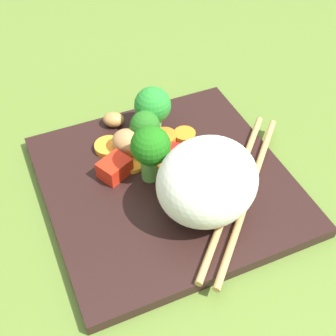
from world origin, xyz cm
name	(u,v)px	position (x,y,z in cm)	size (l,w,h in cm)	color
ground_plane	(167,194)	(0.00, 0.00, -1.00)	(110.00, 110.00, 2.00)	#57732B
square_plate	(167,184)	(0.00, 0.00, 0.62)	(24.19, 24.19, 1.24)	black
rice_mound	(207,182)	(1.72, -5.20, 5.36)	(9.45, 8.50, 8.24)	white
broccoli_floret_0	(153,106)	(1.77, 7.91, 4.44)	(4.07, 4.07, 5.39)	#71B34D
broccoli_floret_1	(141,127)	(-0.40, 5.81, 3.81)	(3.23, 3.23, 4.33)	#599A3B
broccoli_floret_2	(150,148)	(-1.30, 0.95, 5.29)	(3.93, 3.93, 6.41)	#579B3D
carrot_slice_0	(109,147)	(-3.96, 6.74, 1.54)	(3.09, 3.09, 0.61)	orange
carrot_slice_1	(185,135)	(4.37, 5.08, 1.61)	(2.42, 2.42, 0.74)	orange
carrot_slice_2	(137,131)	(-0.23, 7.91, 1.53)	(2.16, 2.16, 0.58)	orange
carrot_slice_3	(132,165)	(-2.55, 3.21, 1.47)	(2.34, 2.34, 0.46)	orange
carrot_slice_4	(152,156)	(-0.15, 3.50, 1.57)	(3.05, 3.05, 0.66)	orange
carrot_slice_5	(165,137)	(2.18, 5.62, 1.63)	(2.64, 2.64, 0.79)	orange
pepper_chunk_0	(181,156)	(2.37, 1.68, 2.20)	(2.32, 1.75, 1.93)	red
pepper_chunk_1	(115,168)	(-4.59, 2.79, 2.18)	(3.06, 2.40, 1.89)	red
chicken_piece_0	(114,120)	(-2.14, 10.27, 2.04)	(2.43, 1.94, 1.61)	#B48246
chicken_piece_2	(129,143)	(-2.09, 5.30, 2.68)	(3.73, 3.07, 2.88)	tan
chopstick_pair	(241,191)	(6.07, -4.60, 1.58)	(17.49, 17.90, 0.69)	tan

